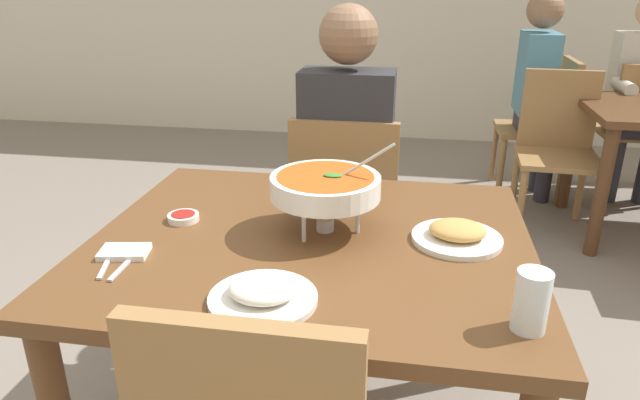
# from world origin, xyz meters

# --- Properties ---
(dining_table_main) EXTENTS (1.18, 0.99, 0.74)m
(dining_table_main) POSITION_xyz_m (0.00, 0.00, 0.64)
(dining_table_main) COLOR brown
(dining_table_main) RESTS_ON ground_plane
(chair_diner_main) EXTENTS (0.44, 0.44, 0.90)m
(chair_diner_main) POSITION_xyz_m (-0.00, 0.78, 0.51)
(chair_diner_main) COLOR olive
(chair_diner_main) RESTS_ON ground_plane
(diner_main) EXTENTS (0.40, 0.45, 1.31)m
(diner_main) POSITION_xyz_m (0.00, 0.81, 0.75)
(diner_main) COLOR #2D2D38
(diner_main) RESTS_ON ground_plane
(curry_bowl) EXTENTS (0.33, 0.30, 0.26)m
(curry_bowl) POSITION_xyz_m (0.03, 0.05, 0.87)
(curry_bowl) COLOR silver
(curry_bowl) RESTS_ON dining_table_main
(rice_plate) EXTENTS (0.24, 0.24, 0.06)m
(rice_plate) POSITION_xyz_m (-0.04, -0.34, 0.76)
(rice_plate) COLOR white
(rice_plate) RESTS_ON dining_table_main
(appetizer_plate) EXTENTS (0.24, 0.24, 0.06)m
(appetizer_plate) POSITION_xyz_m (0.39, 0.04, 0.76)
(appetizer_plate) COLOR white
(appetizer_plate) RESTS_ON dining_table_main
(sauce_dish) EXTENTS (0.09, 0.09, 0.02)m
(sauce_dish) POSITION_xyz_m (-0.38, 0.05, 0.75)
(sauce_dish) COLOR white
(sauce_dish) RESTS_ON dining_table_main
(napkin_folded) EXTENTS (0.13, 0.10, 0.02)m
(napkin_folded) POSITION_xyz_m (-0.45, -0.18, 0.75)
(napkin_folded) COLOR white
(napkin_folded) RESTS_ON dining_table_main
(fork_utensil) EXTENTS (0.06, 0.17, 0.01)m
(fork_utensil) POSITION_xyz_m (-0.47, -0.23, 0.75)
(fork_utensil) COLOR silver
(fork_utensil) RESTS_ON dining_table_main
(spoon_utensil) EXTENTS (0.02, 0.17, 0.01)m
(spoon_utensil) POSITION_xyz_m (-0.42, -0.23, 0.75)
(spoon_utensil) COLOR silver
(spoon_utensil) RESTS_ON dining_table_main
(drink_glass) EXTENTS (0.07, 0.07, 0.13)m
(drink_glass) POSITION_xyz_m (0.51, -0.35, 0.80)
(drink_glass) COLOR silver
(drink_glass) RESTS_ON dining_table_main
(chair_bg_left) EXTENTS (0.46, 0.46, 0.90)m
(chair_bg_left) POSITION_xyz_m (1.68, 2.46, 0.51)
(chair_bg_left) COLOR olive
(chair_bg_left) RESTS_ON ground_plane
(chair_bg_middle) EXTENTS (0.44, 0.44, 0.90)m
(chair_bg_middle) POSITION_xyz_m (1.12, 2.50, 0.51)
(chair_bg_middle) COLOR olive
(chair_bg_middle) RESTS_ON ground_plane
(chair_bg_right) EXTENTS (0.46, 0.46, 0.90)m
(chair_bg_right) POSITION_xyz_m (1.08, 1.96, 0.51)
(chair_bg_right) COLOR olive
(chair_bg_right) RESTS_ON ground_plane
(patron_bg_middle) EXTENTS (0.45, 0.40, 1.31)m
(patron_bg_middle) POSITION_xyz_m (1.04, 2.42, 0.75)
(patron_bg_middle) COLOR #2D2D38
(patron_bg_middle) RESTS_ON ground_plane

